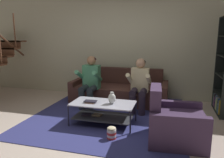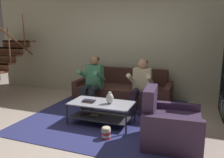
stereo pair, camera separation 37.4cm
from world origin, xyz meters
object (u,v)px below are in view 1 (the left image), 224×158
Objects in this scene: person_seated_right at (139,83)px; book_stack at (91,102)px; couch at (120,91)px; coffee_table at (103,110)px; armchair at (174,124)px; popcorn_tub at (112,133)px; person_seated_left at (90,80)px; vase at (112,98)px.

book_stack is (-0.75, -0.98, -0.19)m from person_seated_right.
couch is 2.00× the size of coffee_table.
popcorn_tub is (-0.96, -0.18, -0.18)m from armchair.
person_seated_right is 1.58m from popcorn_tub.
couch is at bearing 125.52° from armchair.
popcorn_tub is (0.35, -2.02, -0.16)m from couch.
coffee_table is 1.31× the size of armchair.
coffee_table is at bearing 164.28° from armchair.
couch is 2.03× the size of person_seated_right.
person_seated_left is 1.82m from popcorn_tub.
coffee_table reaches higher than popcorn_tub.
armchair reaches higher than coffee_table.
coffee_table is 5.07× the size of book_stack.
armchair is at bearing -15.72° from coffee_table.
popcorn_tub is at bearing -169.11° from armchair.
armchair reaches higher than couch.
person_seated_left reaches higher than vase.
armchair is at bearing -34.47° from person_seated_left.
person_seated_left is 2.31m from armchair.
person_seated_left reaches higher than person_seated_right.
couch is at bearing 43.72° from person_seated_left.
armchair is (1.88, -1.29, -0.35)m from person_seated_left.
person_seated_left reaches higher than armchair.
armchair is 0.99m from popcorn_tub.
popcorn_tub is at bearing -59.40° from coffee_table.
person_seated_left is at bearing 122.88° from coffee_table.
couch is 10.71× the size of vase.
person_seated_left reaches higher than couch.
book_stack reaches higher than coffee_table.
couch reaches higher than vase.
book_stack is at bearing 168.44° from armchair.
book_stack reaches higher than popcorn_tub.
book_stack is at bearing -127.49° from person_seated_right.
person_seated_right is 1.13m from coffee_table.
popcorn_tub is (0.92, -1.47, -0.53)m from person_seated_left.
person_seated_left is at bearing 129.82° from vase.
person_seated_right is 1.01m from vase.
person_seated_right is at bearing 69.10° from vase.
person_seated_left reaches higher than coffee_table.
coffee_table is at bearing 177.58° from vase.
couch is 2.62× the size of armchair.
person_seated_left reaches higher than popcorn_tub.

